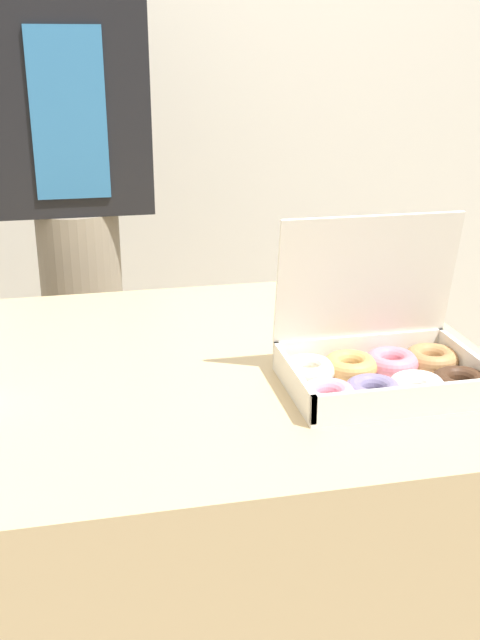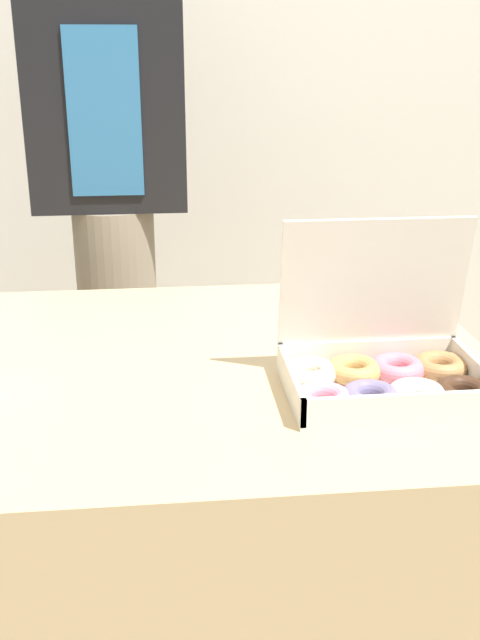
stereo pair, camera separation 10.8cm
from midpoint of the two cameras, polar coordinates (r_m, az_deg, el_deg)
wall_back at (r=2.32m, az=-3.92°, el=21.07°), size 10.00×0.05×2.60m
table at (r=1.41m, az=-0.85°, el=-17.86°), size 0.98×0.80×0.78m
donut_box at (r=1.13m, az=13.59°, el=-3.69°), size 0.32×0.21×0.25m
person_customer at (r=1.82m, az=-8.12°, el=10.09°), size 0.36×0.21×1.68m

